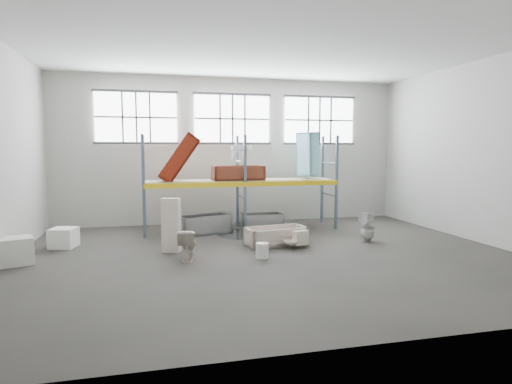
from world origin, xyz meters
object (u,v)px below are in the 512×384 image
object	(u,v)px
cistern_tall	(171,225)
bucket	(262,250)
toilet_beige	(188,244)
steel_tub_left	(204,224)
steel_tub_right	(262,221)
carton_near	(15,251)
rust_tub_flat	(238,173)
bathtub_beige	(276,236)
blue_tub_upright	(308,154)
toilet_white	(368,227)

from	to	relation	value
cistern_tall	bucket	world-z (taller)	cistern_tall
toilet_beige	steel_tub_left	xyz separation A→B (m)	(0.75, 3.03, -0.07)
steel_tub_left	bucket	xyz separation A→B (m)	(0.97, -3.30, -0.11)
steel_tub_right	carton_near	world-z (taller)	carton_near
rust_tub_flat	steel_tub_left	bearing A→B (deg)	-165.20
bucket	carton_near	world-z (taller)	carton_near
steel_tub_left	steel_tub_right	xyz separation A→B (m)	(1.92, 0.38, -0.04)
rust_tub_flat	bucket	distance (m)	3.95
bathtub_beige	blue_tub_upright	xyz separation A→B (m)	(1.84, 2.57, 2.16)
cistern_tall	rust_tub_flat	bearing A→B (deg)	67.61
toilet_white	steel_tub_right	distance (m)	3.51
cistern_tall	carton_near	world-z (taller)	cistern_tall
rust_tub_flat	bathtub_beige	bearing A→B (deg)	-76.01
steel_tub_right	rust_tub_flat	bearing A→B (deg)	-174.07
cistern_tall	blue_tub_upright	bearing A→B (deg)	50.10
toilet_beige	cistern_tall	distance (m)	0.99
cistern_tall	rust_tub_flat	world-z (taller)	rust_tub_flat
cistern_tall	blue_tub_upright	size ratio (longest dim) A/B	0.94
bathtub_beige	carton_near	xyz separation A→B (m)	(-6.22, -0.54, 0.07)
bathtub_beige	bucket	xyz separation A→B (m)	(-0.72, -1.29, -0.06)
cistern_tall	steel_tub_right	xyz separation A→B (m)	(3.00, 2.52, -0.43)
cistern_tall	rust_tub_flat	size ratio (longest dim) A/B	0.85
steel_tub_right	toilet_beige	bearing A→B (deg)	-128.08
toilet_white	carton_near	distance (m)	8.84
toilet_beige	bucket	world-z (taller)	toilet_beige
bathtub_beige	blue_tub_upright	world-z (taller)	blue_tub_upright
toilet_beige	steel_tub_left	distance (m)	3.12
cistern_tall	carton_near	bearing A→B (deg)	-153.70
bathtub_beige	bucket	world-z (taller)	bathtub_beige
toilet_white	rust_tub_flat	distance (m)	4.28
bathtub_beige	toilet_white	world-z (taller)	toilet_white
steel_tub_right	carton_near	distance (m)	7.09
steel_tub_right	toilet_white	bearing A→B (deg)	-47.36
blue_tub_upright	cistern_tall	bearing A→B (deg)	-149.52
steel_tub_right	blue_tub_upright	bearing A→B (deg)	6.69
bathtub_beige	steel_tub_left	distance (m)	2.62
toilet_white	steel_tub_left	size ratio (longest dim) A/B	0.54
toilet_beige	bucket	distance (m)	1.75
bathtub_beige	steel_tub_right	size ratio (longest dim) A/B	1.20
bathtub_beige	blue_tub_upright	size ratio (longest dim) A/B	1.13
carton_near	toilet_beige	bearing A→B (deg)	-7.18
toilet_beige	toilet_white	distance (m)	5.11
steel_tub_right	bucket	size ratio (longest dim) A/B	3.79
blue_tub_upright	toilet_beige	bearing A→B (deg)	-139.96
carton_near	toilet_white	bearing A→B (deg)	2.25
steel_tub_left	blue_tub_upright	bearing A→B (deg)	9.13
steel_tub_right	blue_tub_upright	xyz separation A→B (m)	(1.61, 0.19, 2.15)
bathtub_beige	toilet_white	bearing A→B (deg)	-13.96
bathtub_beige	rust_tub_flat	distance (m)	2.85
cistern_tall	bucket	bearing A→B (deg)	-9.62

